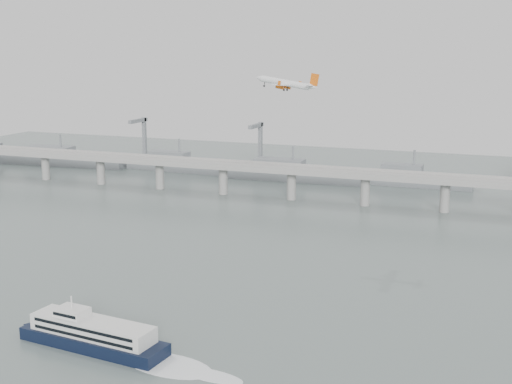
% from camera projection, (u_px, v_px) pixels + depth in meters
% --- Properties ---
extents(ground, '(900.00, 900.00, 0.00)m').
position_uv_depth(ground, '(206.00, 309.00, 267.48)').
color(ground, slate).
rests_on(ground, ground).
extents(bridge, '(800.00, 22.00, 23.90)m').
position_uv_depth(bridge, '(334.00, 177.00, 446.98)').
color(bridge, gray).
rests_on(bridge, ground).
extents(distant_fleet, '(453.00, 60.90, 40.00)m').
position_uv_depth(distant_fleet, '(171.00, 164.00, 562.76)').
color(distant_fleet, slate).
rests_on(distant_fleet, ground).
extents(ferry, '(90.23, 21.81, 17.02)m').
position_uv_depth(ferry, '(93.00, 335.00, 232.43)').
color(ferry, black).
rests_on(ferry, ground).
extents(airliner, '(33.55, 30.36, 9.10)m').
position_uv_depth(airliner, '(287.00, 83.00, 335.36)').
color(airliner, white).
rests_on(airliner, ground).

